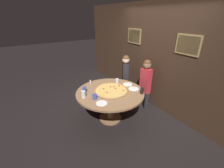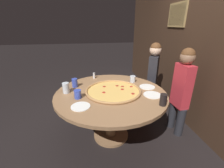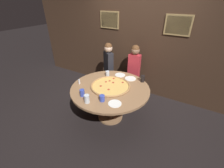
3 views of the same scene
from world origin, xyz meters
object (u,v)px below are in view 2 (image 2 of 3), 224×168
drink_cup_front_edge (75,83)px  giant_pizza (113,90)px  dining_table (111,101)px  drink_cup_by_shaker (78,94)px  drink_cup_far_right (163,100)px  drink_cup_near_right (133,79)px  white_plate_near_front (147,87)px  condiment_shaker (94,76)px  drink_cup_far_left (66,88)px  white_plate_far_back (81,106)px  white_plate_right_side (152,95)px  diner_centre_back (153,75)px  diner_far_left (182,88)px

drink_cup_front_edge → giant_pizza: bearing=64.2°
dining_table → drink_cup_by_shaker: 0.49m
drink_cup_far_right → drink_cup_near_right: size_ratio=1.32×
white_plate_near_front → condiment_shaker: size_ratio=2.32×
giant_pizza → drink_cup_by_shaker: drink_cup_by_shaker is taller
drink_cup_far_left → white_plate_far_back: drink_cup_far_left is taller
drink_cup_far_right → white_plate_near_front: size_ratio=0.61×
drink_cup_far_left → white_plate_near_front: bearing=89.7°
dining_table → white_plate_far_back: (0.33, -0.40, 0.14)m
giant_pizza → drink_cup_far_right: drink_cup_far_right is taller
drink_cup_by_shaker → dining_table: bearing=103.7°
giant_pizza → drink_cup_far_right: size_ratio=5.61×
drink_cup_front_edge → white_plate_right_side: 1.11m
condiment_shaker → diner_centre_back: bearing=88.1°
dining_table → drink_cup_far_right: 0.72m
drink_cup_front_edge → drink_cup_far_left: bearing=-29.3°
drink_cup_far_right → white_plate_right_side: bearing=-178.4°
drink_cup_front_edge → white_plate_far_back: (0.60, 0.09, -0.06)m
drink_cup_far_right → drink_cup_far_left: (-0.53, -1.12, 0.00)m
drink_cup_far_left → white_plate_far_back: 0.46m
condiment_shaker → diner_far_left: (0.65, 1.22, -0.04)m
drink_cup_far_left → diner_centre_back: bearing=108.4°
white_plate_near_front → white_plate_right_side: same height
drink_cup_by_shaker → diner_centre_back: bearing=117.4°
drink_cup_far_right → drink_cup_front_edge: 1.25m
giant_pizza → condiment_shaker: condiment_shaker is taller
giant_pizza → white_plate_right_side: 0.52m
dining_table → drink_cup_by_shaker: drink_cup_by_shaker is taller
white_plate_right_side → condiment_shaker: bearing=-138.2°
drink_cup_far_left → white_plate_near_front: (0.01, 1.15, -0.07)m
drink_cup_near_right → white_plate_near_front: (0.23, 0.15, -0.05)m
drink_cup_far_right → drink_cup_front_edge: size_ratio=1.07×
drink_cup_by_shaker → white_plate_right_side: (0.08, 0.95, -0.05)m
drink_cup_far_right → diner_far_left: diner_far_left is taller
dining_table → drink_cup_near_right: size_ratio=14.57×
white_plate_right_side → diner_far_left: size_ratio=0.18×
white_plate_far_back → condiment_shaker: condiment_shaker is taller
white_plate_near_front → drink_cup_far_right: bearing=-3.2°
drink_cup_by_shaker → condiment_shaker: (-0.71, 0.25, -0.00)m
drink_cup_front_edge → dining_table: bearing=61.2°
white_plate_near_front → diner_centre_back: (-0.49, 0.31, 0.00)m
white_plate_far_back → diner_far_left: diner_far_left is taller
giant_pizza → drink_cup_by_shaker: bearing=-75.5°
diner_far_left → white_plate_right_side: bearing=102.5°
white_plate_right_side → condiment_shaker: 1.06m
giant_pizza → white_plate_far_back: bearing=-51.8°
white_plate_near_front → diner_far_left: (0.13, 0.48, 0.00)m
giant_pizza → dining_table: bearing=-67.0°
white_plate_near_front → giant_pizza: bearing=-83.3°
drink_cup_near_right → condiment_shaker: (-0.29, -0.59, -0.00)m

